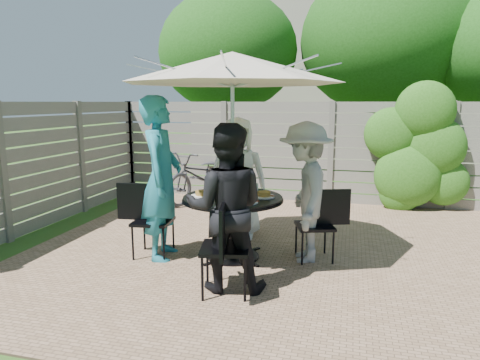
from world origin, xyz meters
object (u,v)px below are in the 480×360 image
(plate_right, at_px, (264,195))
(person_back, at_px, (238,178))
(person_front, at_px, (226,208))
(glass_left, at_px, (209,192))
(patio_table, at_px, (233,216))
(plate_extra, at_px, (247,201))
(chair_back, at_px, (238,215))
(syrup_jug, at_px, (228,189))
(bicycle, at_px, (201,176))
(chair_left, at_px, (152,235))
(plate_back, at_px, (235,188))
(glass_right, at_px, (255,189))
(plate_left, at_px, (202,194))
(chair_right, at_px, (315,239))
(umbrella, at_px, (232,68))
(person_left, at_px, (162,179))
(coffee_cup, at_px, (242,188))
(chair_front, at_px, (225,267))
(glass_back, at_px, (226,186))
(plate_front, at_px, (230,202))

(plate_right, bearing_deg, person_back, 124.58)
(person_front, height_order, glass_left, person_front)
(patio_table, height_order, plate_extra, plate_extra)
(chair_back, xyz_separation_m, syrup_jug, (0.12, -0.91, 0.56))
(person_front, relative_size, bicycle, 0.90)
(chair_left, distance_m, plate_back, 1.15)
(patio_table, relative_size, syrup_jug, 8.44)
(person_back, distance_m, plate_extra, 1.15)
(person_back, relative_size, plate_right, 6.32)
(plate_extra, height_order, glass_right, glass_right)
(person_back, bearing_deg, patio_table, -90.00)
(syrup_jug, distance_m, bicycle, 3.06)
(person_front, height_order, plate_extra, person_front)
(plate_left, relative_size, plate_extra, 1.08)
(person_back, bearing_deg, syrup_jug, -94.40)
(person_front, relative_size, plate_left, 6.33)
(person_front, bearing_deg, chair_right, -139.22)
(plate_left, height_order, glass_left, glass_left)
(chair_back, bearing_deg, plate_right, 25.98)
(umbrella, height_order, person_left, umbrella)
(chair_back, bearing_deg, chair_right, 50.58)
(plate_left, relative_size, coffee_cup, 2.17)
(chair_front, bearing_deg, syrup_jug, 2.32)
(person_left, distance_m, chair_front, 1.44)
(glass_right, height_order, bicycle, bicycle)
(chair_back, xyz_separation_m, person_left, (-0.63, -1.11, 0.68))
(person_front, distance_m, glass_left, 0.77)
(chair_right, xyz_separation_m, plate_back, (-1.02, 0.17, 0.52))
(chair_right, relative_size, glass_right, 6.08)
(glass_left, xyz_separation_m, coffee_cup, (0.29, 0.39, -0.01))
(plate_left, xyz_separation_m, glass_back, (0.20, 0.30, 0.05))
(chair_left, bearing_deg, umbrella, 4.74)
(plate_right, bearing_deg, chair_back, 121.50)
(umbrella, height_order, bicycle, umbrella)
(plate_back, height_order, glass_left, glass_left)
(person_back, relative_size, person_left, 0.86)
(chair_back, bearing_deg, plate_front, 5.54)
(chair_back, xyz_separation_m, plate_extra, (0.42, -1.21, 0.50))
(chair_right, height_order, syrup_jug, syrup_jug)
(patio_table, relative_size, glass_back, 9.65)
(plate_back, distance_m, bicycle, 2.77)
(chair_front, xyz_separation_m, glass_back, (-0.34, 1.18, 0.54))
(chair_left, height_order, plate_extra, chair_left)
(person_back, height_order, plate_front, person_back)
(glass_back, relative_size, glass_left, 1.00)
(plate_front, bearing_deg, person_left, 167.69)
(plate_extra, relative_size, coffee_cup, 2.00)
(person_back, bearing_deg, person_front, -90.00)
(chair_front, bearing_deg, chair_left, 43.87)
(umbrella, height_order, person_front, umbrella)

